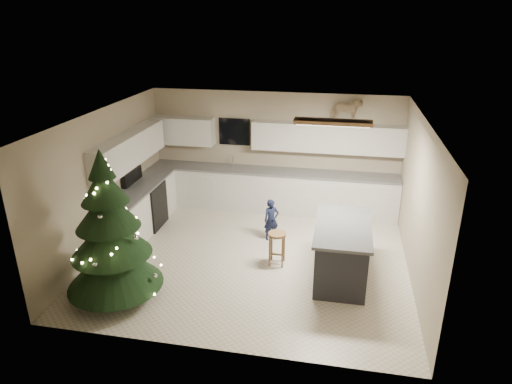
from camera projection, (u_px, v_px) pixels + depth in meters
ground_plane at (252, 257)px, 8.35m from camera, size 5.50×5.50×0.00m
room_shell at (253, 167)px, 7.70m from camera, size 5.52×5.02×2.61m
cabinetry at (226, 184)px, 9.73m from camera, size 5.50×3.20×2.00m
island at (341, 251)px, 7.59m from camera, size 0.90×1.70×0.95m
bar_stool at (277, 241)px, 7.97m from camera, size 0.32×0.32×0.61m
christmas_tree at (111, 240)px, 6.85m from camera, size 1.51×1.46×2.42m
toddler at (271, 220)px, 8.87m from camera, size 0.36×0.32×0.83m
rocking_horse at (346, 111)px, 9.35m from camera, size 0.67×0.35×0.56m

